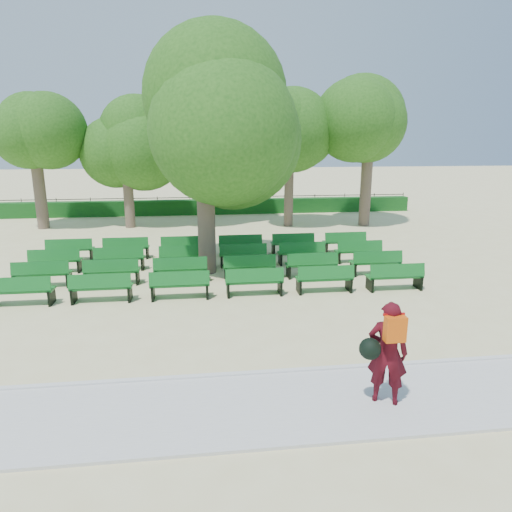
{
  "coord_description": "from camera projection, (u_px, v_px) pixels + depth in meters",
  "views": [
    {
      "loc": [
        -0.43,
        -14.35,
        4.58
      ],
      "look_at": [
        1.24,
        -1.0,
        1.1
      ],
      "focal_mm": 32.0,
      "sensor_mm": 36.0,
      "label": 1
    }
  ],
  "objects": [
    {
      "name": "ground",
      "position": [
        215.0,
        282.0,
        14.99
      ],
      "size": [
        120.0,
        120.0,
        0.0
      ],
      "primitive_type": "plane",
      "color": "beige"
    },
    {
      "name": "person",
      "position": [
        387.0,
        351.0,
        7.84
      ],
      "size": [
        0.94,
        0.69,
        1.87
      ],
      "rotation": [
        0.0,
        0.0,
        2.71
      ],
      "color": "#420911",
      "rests_on": "ground"
    },
    {
      "name": "bench_array",
      "position": [
        215.0,
        271.0,
        15.95
      ],
      "size": [
        1.74,
        0.59,
        1.09
      ],
      "rotation": [
        0.0,
        0.0,
        0.03
      ],
      "color": "#116420",
      "rests_on": "ground"
    },
    {
      "name": "curb",
      "position": [
        227.0,
        376.0,
        8.97
      ],
      "size": [
        30.0,
        0.12,
        0.1
      ],
      "primitive_type": "cube",
      "color": "silver",
      "rests_on": "ground"
    },
    {
      "name": "hedge",
      "position": [
        206.0,
        207.0,
        28.32
      ],
      "size": [
        26.0,
        0.7,
        0.9
      ],
      "primitive_type": "cube",
      "color": "#144F18",
      "rests_on": "ground"
    },
    {
      "name": "fence",
      "position": [
        206.0,
        213.0,
        28.82
      ],
      "size": [
        26.0,
        0.1,
        1.02
      ],
      "primitive_type": null,
      "color": "black",
      "rests_on": "ground"
    },
    {
      "name": "paving",
      "position": [
        231.0,
        410.0,
        7.87
      ],
      "size": [
        30.0,
        2.2,
        0.06
      ],
      "primitive_type": "cube",
      "color": "silver",
      "rests_on": "ground"
    },
    {
      "name": "tree_line",
      "position": [
        208.0,
        226.0,
        24.59
      ],
      "size": [
        21.8,
        6.8,
        7.04
      ],
      "primitive_type": null,
      "color": "#2B5F19",
      "rests_on": "ground"
    },
    {
      "name": "tree_among",
      "position": [
        204.0,
        124.0,
        14.83
      ],
      "size": [
        5.13,
        5.13,
        7.39
      ],
      "color": "brown",
      "rests_on": "ground"
    }
  ]
}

